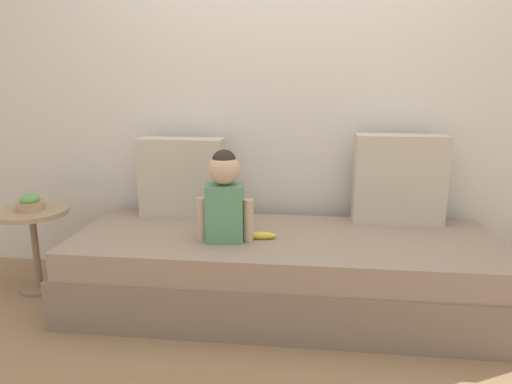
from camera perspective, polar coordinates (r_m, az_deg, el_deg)
The scene contains 9 objects.
ground_plane at distance 2.84m, azimuth 3.24°, elevation -13.59°, with size 12.00×12.00×0.00m, color #93704C.
back_wall at distance 3.08m, azimuth 4.21°, elevation 11.12°, with size 5.64×0.10×2.32m, color silver.
couch at distance 2.74m, azimuth 3.30°, elevation -9.64°, with size 2.44×0.86×0.43m.
throw_pillow_left at distance 3.02m, azimuth -8.96°, elevation 1.75°, with size 0.53×0.16×0.50m, color #C1B29E.
throw_pillow_right at distance 2.96m, azimuth 16.92°, elevation 1.44°, with size 0.53×0.16×0.54m, color #C1B29E.
toddler at distance 2.53m, azimuth -3.81°, elevation -0.41°, with size 0.31×0.17×0.50m.
banana at distance 2.61m, azimuth 0.66°, elevation -5.28°, with size 0.17×0.04×0.04m, color yellow.
side_table at distance 3.19m, azimuth -25.34°, elevation -3.96°, with size 0.43×0.43×0.52m.
fruit_bowl at distance 3.15m, azimuth -25.64°, elevation -1.21°, with size 0.16×0.16×0.10m.
Camera 1 is at (0.14, -2.51, 1.31)m, focal length 33.08 mm.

